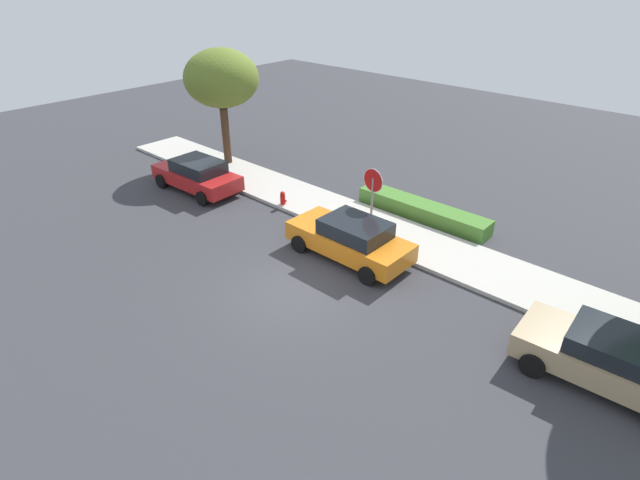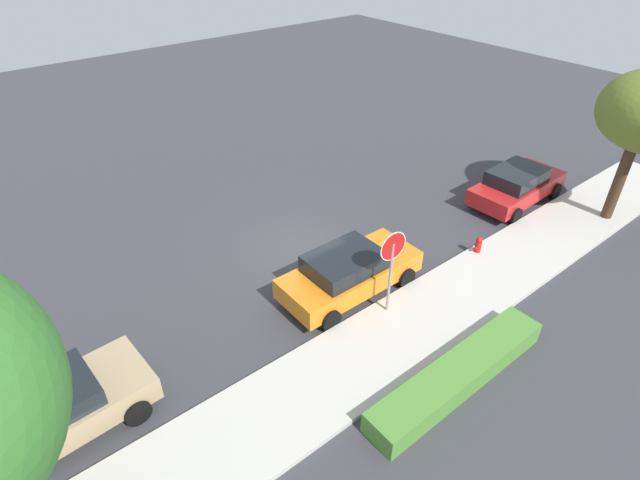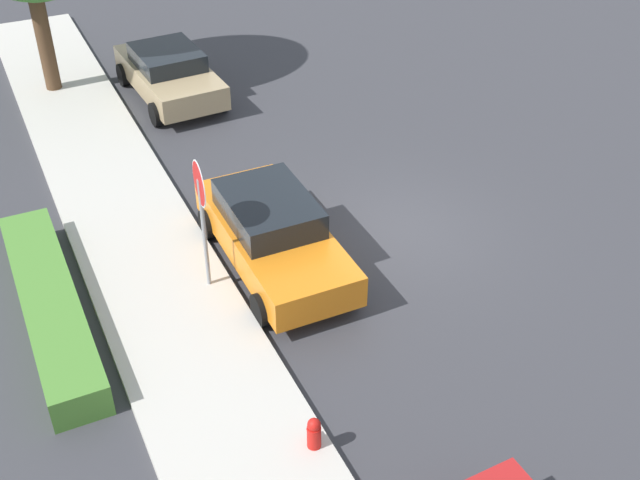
{
  "view_description": "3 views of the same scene",
  "coord_description": "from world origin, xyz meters",
  "px_view_note": "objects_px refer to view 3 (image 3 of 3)",
  "views": [
    {
      "loc": [
        9.34,
        -9.05,
        9.16
      ],
      "look_at": [
        0.21,
        1.06,
        1.5
      ],
      "focal_mm": 28.0,
      "sensor_mm": 36.0,
      "label": 1
    },
    {
      "loc": [
        8.13,
        11.54,
        10.1
      ],
      "look_at": [
        0.27,
        1.69,
        1.42
      ],
      "focal_mm": 28.0,
      "sensor_mm": 36.0,
      "label": 2
    },
    {
      "loc": [
        -12.08,
        7.52,
        9.91
      ],
      "look_at": [
        -0.6,
        2.09,
        0.78
      ],
      "focal_mm": 45.0,
      "sensor_mm": 36.0,
      "label": 3
    }
  ],
  "objects_px": {
    "parked_car_orange": "(273,233)",
    "fire_hydrant": "(314,436)",
    "parked_car_tan": "(169,73)",
    "stop_sign": "(201,203)"
  },
  "relations": [
    {
      "from": "parked_car_orange",
      "to": "fire_hydrant",
      "type": "distance_m",
      "value": 4.9
    },
    {
      "from": "parked_car_tan",
      "to": "fire_hydrant",
      "type": "relative_size",
      "value": 6.01
    },
    {
      "from": "stop_sign",
      "to": "fire_hydrant",
      "type": "xyz_separation_m",
      "value": [
        -4.48,
        -0.16,
        -1.63
      ]
    },
    {
      "from": "parked_car_orange",
      "to": "fire_hydrant",
      "type": "xyz_separation_m",
      "value": [
        -4.7,
        1.3,
        -0.4
      ]
    },
    {
      "from": "stop_sign",
      "to": "parked_car_tan",
      "type": "xyz_separation_m",
      "value": [
        8.59,
        -1.83,
        -1.26
      ]
    },
    {
      "from": "parked_car_tan",
      "to": "stop_sign",
      "type": "bearing_deg",
      "value": 167.99
    },
    {
      "from": "fire_hydrant",
      "to": "parked_car_orange",
      "type": "bearing_deg",
      "value": -15.42
    },
    {
      "from": "parked_car_orange",
      "to": "fire_hydrant",
      "type": "height_order",
      "value": "parked_car_orange"
    },
    {
      "from": "parked_car_orange",
      "to": "parked_car_tan",
      "type": "relative_size",
      "value": 1.04
    },
    {
      "from": "parked_car_orange",
      "to": "parked_car_tan",
      "type": "height_order",
      "value": "parked_car_orange"
    }
  ]
}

